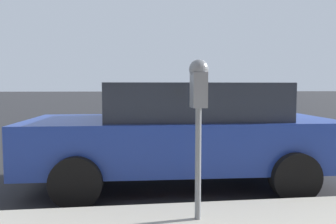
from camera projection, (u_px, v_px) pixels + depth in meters
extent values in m
plane|color=#2B2B2D|center=(214.00, 167.00, 6.04)|extent=(220.00, 220.00, 0.00)
cylinder|color=gray|center=(198.00, 164.00, 3.23)|extent=(0.06, 0.06, 1.12)
cube|color=gray|center=(199.00, 90.00, 3.18)|extent=(0.20, 0.14, 0.34)
sphere|color=gray|center=(199.00, 69.00, 3.16)|extent=(0.19, 0.19, 0.19)
cube|color=gold|center=(196.00, 94.00, 3.29)|extent=(0.01, 0.11, 0.12)
cube|color=black|center=(196.00, 82.00, 3.28)|extent=(0.01, 0.10, 0.08)
cube|color=navy|center=(180.00, 141.00, 4.91)|extent=(1.92, 4.49, 0.68)
cube|color=#232833|center=(192.00, 101.00, 4.88)|extent=(1.63, 2.53, 0.52)
cylinder|color=black|center=(76.00, 182.00, 3.95)|extent=(0.24, 0.65, 0.64)
cylinder|color=black|center=(96.00, 153.00, 5.70)|extent=(0.24, 0.65, 0.64)
cylinder|color=black|center=(295.00, 177.00, 4.18)|extent=(0.24, 0.65, 0.64)
cylinder|color=black|center=(249.00, 150.00, 5.93)|extent=(0.24, 0.65, 0.64)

